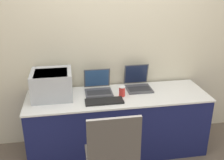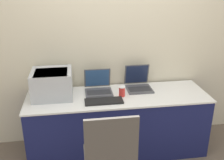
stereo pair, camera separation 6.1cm
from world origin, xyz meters
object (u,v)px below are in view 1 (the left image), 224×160
laptop_left (98,87)px  external_keyboard (104,101)px  laptop_right (138,83)px  chair (112,154)px  coffee_cup (122,91)px  printer (52,83)px

laptop_left → external_keyboard: laptop_left is taller
laptop_right → chair: bearing=-116.2°
coffee_cup → chair: (-0.25, -0.81, -0.22)m
laptop_left → external_keyboard: (0.03, -0.29, -0.05)m
printer → chair: bearing=-60.4°
laptop_left → laptop_right: bearing=3.1°
external_keyboard → chair: (-0.03, -0.68, -0.17)m
chair → laptop_left: bearing=90.0°
laptop_right → coffee_cup: bearing=-140.9°
external_keyboard → coffee_cup: 0.26m
printer → chair: 1.11m
coffee_cup → laptop_right: bearing=39.1°
coffee_cup → chair: chair is taller
laptop_left → chair: bearing=-90.0°
laptop_right → coffee_cup: 0.31m
printer → external_keyboard: size_ratio=1.07×
laptop_right → coffee_cup: size_ratio=2.77×
laptop_left → coffee_cup: 0.30m
printer → coffee_cup: size_ratio=3.88×
laptop_left → laptop_right: size_ratio=0.99×
external_keyboard → chair: bearing=-92.6°
laptop_right → printer: bearing=-175.4°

